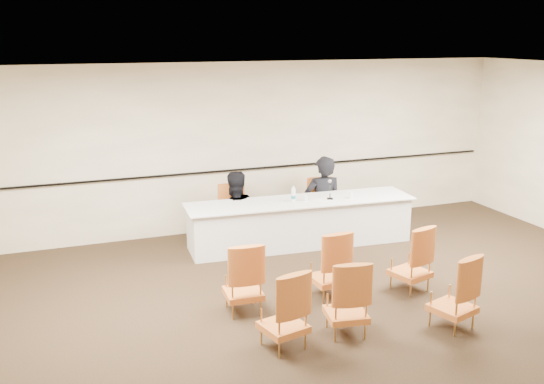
# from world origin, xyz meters

# --- Properties ---
(floor) EXTENTS (10.00, 10.00, 0.00)m
(floor) POSITION_xyz_m (0.00, 0.00, 0.00)
(floor) COLOR black
(floor) RESTS_ON ground
(ceiling) EXTENTS (10.00, 10.00, 0.00)m
(ceiling) POSITION_xyz_m (0.00, 0.00, 3.00)
(ceiling) COLOR silver
(ceiling) RESTS_ON ground
(wall_back) EXTENTS (10.00, 0.04, 3.00)m
(wall_back) POSITION_xyz_m (0.00, 4.00, 1.50)
(wall_back) COLOR #FCECC6
(wall_back) RESTS_ON ground
(wall_rail) EXTENTS (9.80, 0.04, 0.03)m
(wall_rail) POSITION_xyz_m (0.00, 3.96, 1.10)
(wall_rail) COLOR black
(wall_rail) RESTS_ON wall_back
(panel_table) EXTENTS (3.90, 1.14, 0.77)m
(panel_table) POSITION_xyz_m (0.47, 2.75, 0.39)
(panel_table) COLOR white
(panel_table) RESTS_ON ground
(panelist_main) EXTENTS (0.74, 0.54, 1.90)m
(panelist_main) POSITION_xyz_m (1.13, 3.27, 0.43)
(panelist_main) COLOR black
(panelist_main) RESTS_ON ground
(panelist_main_chair) EXTENTS (0.53, 0.53, 0.95)m
(panelist_main_chair) POSITION_xyz_m (1.13, 3.27, 0.47)
(panelist_main_chair) COLOR #C76523
(panelist_main_chair) RESTS_ON ground
(panelist_second) EXTENTS (0.91, 0.76, 1.69)m
(panelist_second) POSITION_xyz_m (-0.50, 3.38, 0.37)
(panelist_second) COLOR black
(panelist_second) RESTS_ON ground
(panelist_second_chair) EXTENTS (0.53, 0.53, 0.95)m
(panelist_second_chair) POSITION_xyz_m (-0.50, 3.38, 0.47)
(panelist_second_chair) COLOR #C76523
(panelist_second_chair) RESTS_ON ground
(papers) EXTENTS (0.36, 0.32, 0.00)m
(papers) POSITION_xyz_m (0.85, 2.63, 0.77)
(papers) COLOR white
(papers) RESTS_ON panel_table
(microphone) EXTENTS (0.19, 0.25, 0.31)m
(microphone) POSITION_xyz_m (0.95, 2.64, 0.93)
(microphone) COLOR black
(microphone) RESTS_ON panel_table
(water_bottle) EXTENTS (0.08, 0.08, 0.26)m
(water_bottle) POSITION_xyz_m (0.33, 2.74, 0.90)
(water_bottle) COLOR #177783
(water_bottle) RESTS_ON panel_table
(drinking_glass) EXTENTS (0.06, 0.06, 0.10)m
(drinking_glass) POSITION_xyz_m (0.54, 2.70, 0.82)
(drinking_glass) COLOR white
(drinking_glass) RESTS_ON panel_table
(coffee_cup) EXTENTS (0.10, 0.10, 0.12)m
(coffee_cup) POSITION_xyz_m (1.31, 2.56, 0.83)
(coffee_cup) COLOR white
(coffee_cup) RESTS_ON panel_table
(aud_chair_front_left) EXTENTS (0.53, 0.53, 0.95)m
(aud_chair_front_left) POSITION_xyz_m (-1.23, 0.64, 0.47)
(aud_chair_front_left) COLOR #C76523
(aud_chair_front_left) RESTS_ON ground
(aud_chair_front_mid) EXTENTS (0.53, 0.53, 0.95)m
(aud_chair_front_mid) POSITION_xyz_m (0.00, 0.68, 0.47)
(aud_chair_front_mid) COLOR #C76523
(aud_chair_front_mid) RESTS_ON ground
(aud_chair_front_right) EXTENTS (0.62, 0.62, 0.95)m
(aud_chair_front_right) POSITION_xyz_m (1.14, 0.47, 0.47)
(aud_chair_front_right) COLOR #C76523
(aud_chair_front_right) RESTS_ON ground
(aud_chair_back_left) EXTENTS (0.60, 0.60, 0.95)m
(aud_chair_back_left) POSITION_xyz_m (-1.09, -0.39, 0.47)
(aud_chair_back_left) COLOR #C76523
(aud_chair_back_left) RESTS_ON ground
(aud_chair_back_mid) EXTENTS (0.58, 0.58, 0.95)m
(aud_chair_back_mid) POSITION_xyz_m (-0.28, -0.36, 0.47)
(aud_chair_back_mid) COLOR #C76523
(aud_chair_back_mid) RESTS_ON ground
(aud_chair_back_right) EXTENTS (0.63, 0.63, 0.95)m
(aud_chair_back_right) POSITION_xyz_m (1.00, -0.66, 0.47)
(aud_chair_back_right) COLOR #C76523
(aud_chair_back_right) RESTS_ON ground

